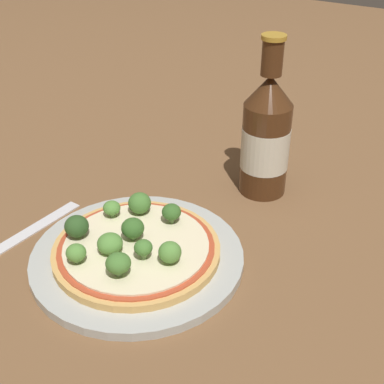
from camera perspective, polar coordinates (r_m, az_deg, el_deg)
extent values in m
plane|color=brown|center=(0.69, -7.00, -6.81)|extent=(3.00, 3.00, 0.00)
cylinder|color=#B2B7B2|center=(0.68, -6.01, -7.08)|extent=(0.27, 0.27, 0.01)
cylinder|color=tan|center=(0.67, -6.13, -6.35)|extent=(0.21, 0.21, 0.01)
cylinder|color=#B74728|center=(0.67, -6.16, -5.96)|extent=(0.20, 0.20, 0.00)
cylinder|color=beige|center=(0.67, -6.16, -5.87)|extent=(0.18, 0.18, 0.00)
cylinder|color=#6B8E51|center=(0.66, -8.51, -6.21)|extent=(0.01, 0.01, 0.01)
ellipsoid|color=#568E3D|center=(0.65, -8.58, -5.52)|extent=(0.03, 0.03, 0.02)
cylinder|color=#6B8E51|center=(0.69, -12.10, -4.39)|extent=(0.01, 0.01, 0.01)
ellipsoid|color=#2D5123|center=(0.68, -12.21, -3.58)|extent=(0.03, 0.03, 0.03)
cylinder|color=#6B8E51|center=(0.63, -2.35, -7.22)|extent=(0.01, 0.01, 0.01)
ellipsoid|color=#568E3D|center=(0.63, -2.37, -6.43)|extent=(0.03, 0.03, 0.03)
cylinder|color=#6B8E51|center=(0.72, -8.50, -2.30)|extent=(0.01, 0.01, 0.01)
ellipsoid|color=#568E3D|center=(0.71, -8.56, -1.68)|extent=(0.02, 0.02, 0.02)
cylinder|color=#6B8E51|center=(0.64, -5.18, -6.68)|extent=(0.01, 0.01, 0.01)
ellipsoid|color=#477A33|center=(0.63, -5.23, -5.92)|extent=(0.02, 0.02, 0.02)
cylinder|color=#6B8E51|center=(0.70, -2.19, -2.88)|extent=(0.01, 0.01, 0.01)
ellipsoid|color=#386628|center=(0.69, -2.21, -2.13)|extent=(0.03, 0.03, 0.02)
cylinder|color=#6B8E51|center=(0.67, -6.28, -4.67)|extent=(0.01, 0.01, 0.01)
ellipsoid|color=#386628|center=(0.67, -6.34, -3.84)|extent=(0.03, 0.03, 0.02)
cylinder|color=#6B8E51|center=(0.62, -7.79, -8.39)|extent=(0.01, 0.01, 0.01)
ellipsoid|color=#477A33|center=(0.61, -7.87, -7.53)|extent=(0.03, 0.03, 0.02)
cylinder|color=#6B8E51|center=(0.65, -12.17, -7.06)|extent=(0.01, 0.01, 0.01)
ellipsoid|color=#568E3D|center=(0.64, -12.27, -6.35)|extent=(0.02, 0.02, 0.02)
cylinder|color=#6B8E51|center=(0.72, -5.56, -1.95)|extent=(0.01, 0.01, 0.01)
ellipsoid|color=#477A33|center=(0.71, -5.61, -1.17)|extent=(0.03, 0.03, 0.03)
cylinder|color=#472814|center=(0.79, 7.78, 4.56)|extent=(0.07, 0.07, 0.14)
cylinder|color=beige|center=(0.79, 7.80, 4.74)|extent=(0.07, 0.07, 0.06)
cone|color=#472814|center=(0.75, 8.29, 10.71)|extent=(0.07, 0.07, 0.04)
cylinder|color=#472814|center=(0.74, 8.57, 14.01)|extent=(0.03, 0.03, 0.05)
cylinder|color=#B7892D|center=(0.73, 8.75, 16.04)|extent=(0.03, 0.03, 0.01)
cube|color=silver|center=(0.76, -16.78, -3.90)|extent=(0.03, 0.16, 0.00)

